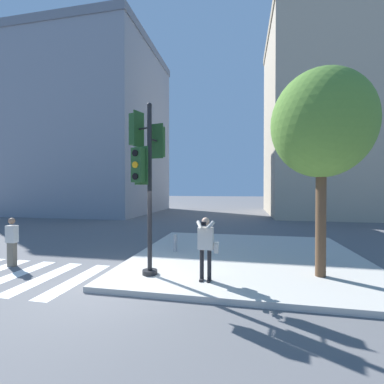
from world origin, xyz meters
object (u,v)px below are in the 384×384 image
at_px(pedestrian_distant, 12,241).
at_px(traffic_signal_pole, 146,162).
at_px(street_tree, 321,125).
at_px(fire_hydrant, 175,242).
at_px(person_photographer, 206,243).

bearing_deg(pedestrian_distant, traffic_signal_pole, -2.69).
height_order(traffic_signal_pole, street_tree, street_tree).
bearing_deg(fire_hydrant, person_photographer, -60.70).
distance_m(traffic_signal_pole, person_photographer, 2.79).
distance_m(traffic_signal_pole, street_tree, 4.95).
relative_size(traffic_signal_pole, street_tree, 0.85).
distance_m(pedestrian_distant, fire_hydrant, 5.49).
xyz_separation_m(traffic_signal_pole, fire_hydrant, (0.13, 2.66, -2.82)).
distance_m(street_tree, fire_hydrant, 6.33).
bearing_deg(street_tree, pedestrian_distant, -176.96).
bearing_deg(fire_hydrant, traffic_signal_pole, -92.85).
bearing_deg(pedestrian_distant, person_photographer, -3.79).
distance_m(person_photographer, pedestrian_distant, 6.53).
bearing_deg(person_photographer, traffic_signal_pole, 173.22).
bearing_deg(traffic_signal_pole, person_photographer, -6.78).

